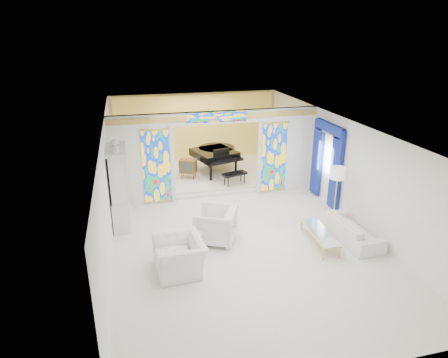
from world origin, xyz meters
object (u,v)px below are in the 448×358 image
object	(u,v)px
armchair_left	(180,255)
grand_piano	(216,153)
tv_console	(188,166)
coffee_table	(320,233)
china_cabinet	(120,188)
sofa	(352,229)
armchair_right	(216,225)

from	to	relation	value
armchair_left	grand_piano	xyz separation A→B (m)	(2.37, 6.32, 0.51)
tv_console	grand_piano	bearing A→B (deg)	46.23
coffee_table	grand_piano	bearing A→B (deg)	103.94
grand_piano	coffee_table	bearing A→B (deg)	-92.61
armchair_left	coffee_table	size ratio (longest dim) A/B	0.74
china_cabinet	coffee_table	xyz separation A→B (m)	(5.17, -2.50, -0.82)
armchair_left	grand_piano	world-z (taller)	grand_piano
armchair_left	sofa	size ratio (longest dim) A/B	0.62
china_cabinet	coffee_table	world-z (taller)	china_cabinet
china_cabinet	tv_console	size ratio (longest dim) A/B	3.68
china_cabinet	grand_piano	size ratio (longest dim) A/B	0.89
china_cabinet	tv_console	bearing A→B (deg)	50.45
armchair_left	armchair_right	size ratio (longest dim) A/B	1.20
armchair_right	sofa	distance (m)	3.78
sofa	armchair_right	bearing A→B (deg)	76.21
armchair_left	coffee_table	bearing A→B (deg)	90.55
sofa	grand_piano	xyz separation A→B (m)	(-2.48, 5.94, 0.63)
armchair_left	tv_console	distance (m)	5.97
armchair_left	armchair_right	xyz separation A→B (m)	(1.16, 1.20, 0.07)
armchair_left	sofa	xyz separation A→B (m)	(4.85, 0.38, -0.11)
sofa	tv_console	bearing A→B (deg)	32.64
armchair_right	coffee_table	distance (m)	2.83
china_cabinet	armchair_left	bearing A→B (deg)	-65.17
grand_piano	tv_console	world-z (taller)	grand_piano
armchair_left	china_cabinet	bearing A→B (deg)	-159.60
china_cabinet	grand_piano	world-z (taller)	china_cabinet
china_cabinet	armchair_left	distance (m)	3.22
sofa	coffee_table	xyz separation A→B (m)	(-1.00, -0.04, 0.05)
grand_piano	tv_console	bearing A→B (deg)	-175.00
armchair_right	coffee_table	xyz separation A→B (m)	(2.69, -0.86, -0.14)
armchair_right	tv_console	bearing A→B (deg)	-154.62
china_cabinet	sofa	size ratio (longest dim) A/B	1.33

